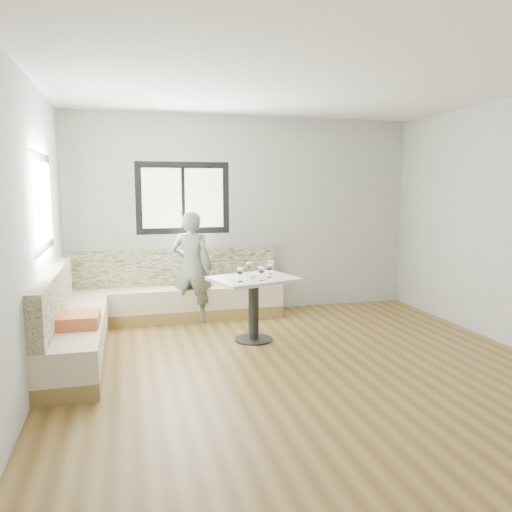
{
  "coord_description": "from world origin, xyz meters",
  "views": [
    {
      "loc": [
        -1.69,
        -4.51,
        1.81
      ],
      "look_at": [
        -0.21,
        1.14,
        1.0
      ],
      "focal_mm": 35.0,
      "sensor_mm": 36.0,
      "label": 1
    }
  ],
  "objects": [
    {
      "name": "room",
      "position": [
        -0.08,
        0.08,
        1.41
      ],
      "size": [
        5.01,
        5.01,
        2.81
      ],
      "color": "brown",
      "rests_on": "ground"
    },
    {
      "name": "banquette",
      "position": [
        -1.59,
        1.62,
        0.33
      ],
      "size": [
        2.9,
        2.8,
        0.95
      ],
      "color": "olive",
      "rests_on": "ground"
    },
    {
      "name": "table",
      "position": [
        -0.26,
        1.04,
        0.57
      ],
      "size": [
        1.09,
        0.95,
        0.76
      ],
      "rotation": [
        0.0,
        0.0,
        0.29
      ],
      "color": "black",
      "rests_on": "ground"
    },
    {
      "name": "person",
      "position": [
        -0.85,
        2.05,
        0.75
      ],
      "size": [
        0.64,
        0.55,
        1.5
      ],
      "primitive_type": "imported",
      "rotation": [
        0.0,
        0.0,
        2.71
      ],
      "color": "slate",
      "rests_on": "ground"
    },
    {
      "name": "olive_ramekin",
      "position": [
        -0.3,
        1.01,
        0.78
      ],
      "size": [
        0.09,
        0.09,
        0.04
      ],
      "color": "white",
      "rests_on": "table"
    },
    {
      "name": "wine_glass_a",
      "position": [
        -0.47,
        0.82,
        0.88
      ],
      "size": [
        0.08,
        0.08,
        0.18
      ],
      "color": "white",
      "rests_on": "table"
    },
    {
      "name": "wine_glass_b",
      "position": [
        -0.23,
        0.82,
        0.88
      ],
      "size": [
        0.08,
        0.08,
        0.18
      ],
      "color": "white",
      "rests_on": "table"
    },
    {
      "name": "wine_glass_c",
      "position": [
        -0.08,
        0.98,
        0.88
      ],
      "size": [
        0.08,
        0.08,
        0.18
      ],
      "color": "white",
      "rests_on": "table"
    },
    {
      "name": "wine_glass_d",
      "position": [
        -0.29,
        1.15,
        0.88
      ],
      "size": [
        0.08,
        0.08,
        0.18
      ],
      "color": "white",
      "rests_on": "table"
    },
    {
      "name": "wine_glass_e",
      "position": [
        -0.01,
        1.21,
        0.88
      ],
      "size": [
        0.08,
        0.08,
        0.18
      ],
      "color": "white",
      "rests_on": "table"
    }
  ]
}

